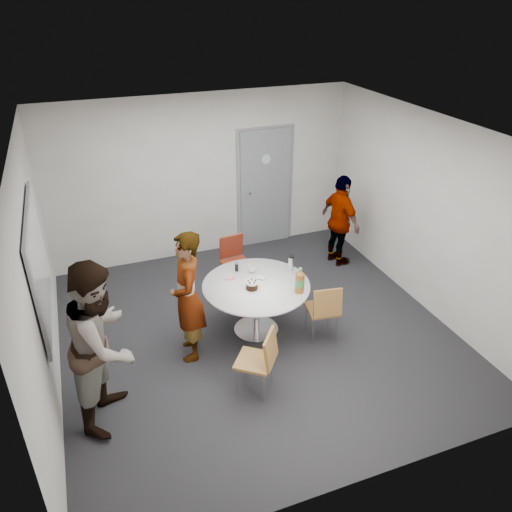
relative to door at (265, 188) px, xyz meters
name	(u,v)px	position (x,y,z in m)	size (l,w,h in m)	color
floor	(256,332)	(-1.10, -2.48, -1.03)	(5.00, 5.00, 0.00)	black
ceiling	(256,133)	(-1.10, -2.48, 1.67)	(5.00, 5.00, 0.00)	silver
wall_back	(202,177)	(-1.10, 0.02, 0.32)	(5.00, 5.00, 0.00)	#AFACA6
wall_left	(37,281)	(-3.60, -2.48, 0.32)	(5.00, 5.00, 0.00)	#AFACA6
wall_right	(426,214)	(1.40, -2.48, 0.32)	(5.00, 5.00, 0.00)	#AFACA6
wall_front	(365,375)	(-1.10, -4.98, 0.32)	(5.00, 5.00, 0.00)	#AFACA6
door	(265,188)	(0.00, 0.00, 0.00)	(1.02, 0.17, 2.12)	slate
whiteboard	(39,263)	(-3.56, -2.28, 0.42)	(0.04, 1.90, 1.25)	gray
table	(259,291)	(-1.05, -2.46, -0.39)	(1.39, 1.39, 1.07)	white
chair_near_left	(261,357)	(-1.44, -3.54, -0.53)	(0.57, 0.56, 0.82)	brown
chair_near_right	(324,307)	(-0.33, -2.92, -0.53)	(0.45, 0.48, 0.82)	brown
chair_far	(234,257)	(-0.99, -1.26, -0.52)	(0.44, 0.47, 0.83)	maroon
person_main	(188,297)	(-2.02, -2.59, -0.18)	(0.61, 0.40, 1.69)	#A5C6EA
person_left	(103,343)	(-3.05, -3.26, -0.09)	(0.91, 0.71, 1.88)	white
person_right	(340,221)	(0.85, -1.17, -0.26)	(0.89, 0.37, 1.53)	black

